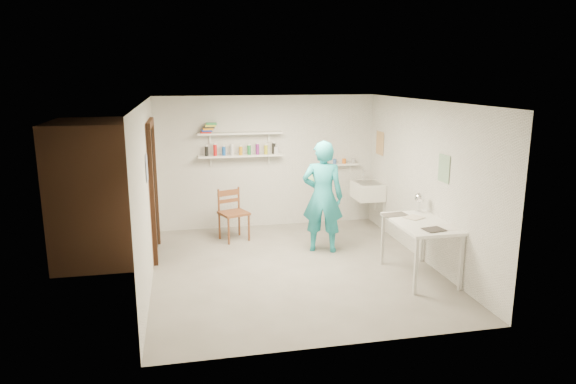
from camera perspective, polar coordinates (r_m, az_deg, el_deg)
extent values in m
cube|color=slate|center=(7.58, 0.62, -8.50)|extent=(4.00, 4.50, 0.02)
cube|color=silver|center=(7.06, 0.67, 10.10)|extent=(4.00, 4.50, 0.02)
cube|color=silver|center=(9.40, -2.31, 3.37)|extent=(4.00, 0.02, 2.40)
cube|color=silver|center=(5.11, 6.10, -4.88)|extent=(4.00, 0.02, 2.40)
cube|color=silver|center=(7.08, -15.45, -0.26)|extent=(0.02, 4.50, 2.40)
cube|color=silver|center=(7.90, 15.05, 1.09)|extent=(0.02, 4.50, 2.40)
cube|color=black|center=(8.15, -14.80, 0.02)|extent=(0.02, 0.90, 2.00)
cube|color=brown|center=(8.21, -19.77, 0.13)|extent=(1.40, 1.50, 2.10)
cube|color=brown|center=(7.98, -15.09, 7.39)|extent=(0.06, 1.05, 0.10)
cube|color=brown|center=(7.66, -14.82, -0.79)|extent=(0.06, 0.10, 2.00)
cube|color=brown|center=(8.63, -14.51, 0.75)|extent=(0.06, 0.10, 2.00)
cube|color=white|center=(9.19, -5.27, 4.04)|extent=(1.50, 0.22, 0.03)
cube|color=white|center=(9.13, -5.32, 6.52)|extent=(1.50, 0.22, 0.03)
cube|color=white|center=(9.64, 5.73, 3.07)|extent=(0.70, 0.14, 0.03)
cube|color=#334C7F|center=(7.06, -15.42, 2.60)|extent=(0.01, 0.28, 0.36)
cube|color=#995933|center=(9.45, 10.17, 5.37)|extent=(0.01, 0.34, 0.42)
cube|color=#3F724C|center=(7.35, 16.94, 2.51)|extent=(0.01, 0.30, 0.38)
cube|color=white|center=(9.42, 8.85, 0.14)|extent=(0.48, 0.60, 0.30)
imported|color=teal|center=(8.06, 3.87, -0.53)|extent=(0.75, 0.62, 1.77)
cylinder|color=beige|center=(8.18, 3.00, 1.79)|extent=(0.31, 0.14, 0.32)
cube|color=brown|center=(8.73, -6.04, -2.36)|extent=(0.56, 0.55, 0.94)
cube|color=white|center=(7.37, 14.40, -6.20)|extent=(0.71, 1.19, 0.79)
sphere|color=white|center=(7.69, 14.43, -0.62)|extent=(0.15, 0.15, 0.15)
cylinder|color=black|center=(9.12, -9.18, 4.51)|extent=(0.06, 0.06, 0.17)
cylinder|color=red|center=(9.13, -8.20, 4.55)|extent=(0.06, 0.06, 0.17)
cylinder|color=blue|center=(9.14, -7.23, 4.59)|extent=(0.06, 0.06, 0.17)
cylinder|color=white|center=(9.15, -6.26, 4.63)|extent=(0.06, 0.06, 0.17)
cylinder|color=orange|center=(9.17, -5.29, 4.66)|extent=(0.06, 0.06, 0.17)
cylinder|color=#268C3F|center=(9.19, -4.32, 4.70)|extent=(0.06, 0.06, 0.17)
cylinder|color=#8C268C|center=(9.21, -3.36, 4.73)|extent=(0.06, 0.06, 0.17)
cylinder|color=gold|center=(9.23, -2.40, 4.76)|extent=(0.06, 0.06, 0.17)
cylinder|color=black|center=(9.26, -1.45, 4.79)|extent=(0.06, 0.06, 0.17)
cube|color=red|center=(9.08, -9.12, 6.57)|extent=(0.18, 0.14, 0.03)
cube|color=#1933A5|center=(9.08, -8.99, 6.75)|extent=(0.18, 0.14, 0.03)
cube|color=orange|center=(9.08, -8.87, 6.93)|extent=(0.18, 0.14, 0.03)
cube|color=black|center=(9.08, -8.75, 7.11)|extent=(0.18, 0.14, 0.03)
cube|color=yellow|center=(9.08, -8.63, 7.29)|extent=(0.18, 0.14, 0.03)
cube|color=#338C4C|center=(9.07, -8.51, 7.47)|extent=(0.18, 0.14, 0.03)
cylinder|color=silver|center=(9.57, 4.56, 3.39)|extent=(0.07, 0.07, 0.09)
cylinder|color=#335999|center=(9.61, 5.34, 3.41)|extent=(0.07, 0.07, 0.09)
cylinder|color=orange|center=(9.65, 6.13, 3.43)|extent=(0.07, 0.07, 0.09)
cylinder|color=#999999|center=(9.70, 6.90, 3.46)|extent=(0.07, 0.07, 0.09)
cube|color=silver|center=(7.25, 14.58, -3.23)|extent=(0.30, 0.22, 0.00)
cube|color=#4C4742|center=(7.25, 14.58, -3.20)|extent=(0.30, 0.22, 0.00)
cube|color=beige|center=(7.25, 14.58, -3.17)|extent=(0.30, 0.22, 0.00)
cube|color=#383330|center=(7.25, 14.58, -3.14)|extent=(0.30, 0.22, 0.00)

